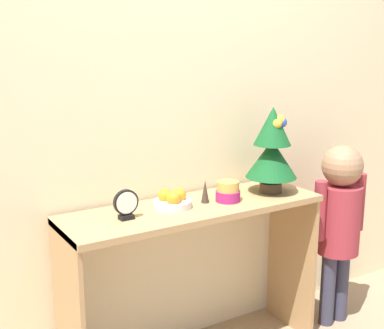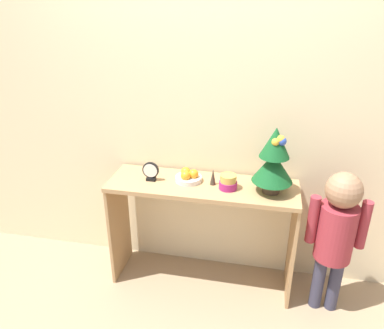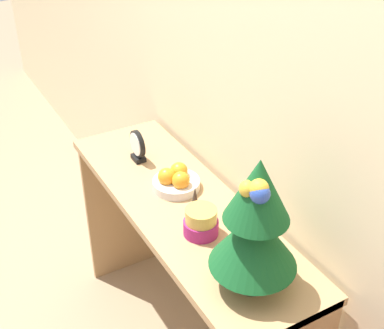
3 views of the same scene
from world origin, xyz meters
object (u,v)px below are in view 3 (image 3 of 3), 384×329
object	(u,v)px
mini_tree	(256,223)
singing_bowl	(201,222)
desk_clock	(137,146)
figurine	(195,200)
fruit_bowl	(176,180)

from	to	relation	value
mini_tree	singing_bowl	size ratio (longest dim) A/B	3.68
mini_tree	desk_clock	bearing A→B (deg)	179.97
singing_bowl	figurine	xyz separation A→B (m)	(-0.10, 0.04, 0.01)
fruit_bowl	singing_bowl	world-z (taller)	singing_bowl
mini_tree	singing_bowl	bearing A→B (deg)	-177.51
mini_tree	figurine	size ratio (longest dim) A/B	3.98
desk_clock	mini_tree	bearing A→B (deg)	-0.03
fruit_bowl	desk_clock	distance (m)	0.25
mini_tree	figurine	bearing A→B (deg)	176.10
singing_bowl	desk_clock	world-z (taller)	desk_clock
mini_tree	figurine	distance (m)	0.41
fruit_bowl	singing_bowl	xyz separation A→B (m)	(0.27, -0.05, 0.01)
desk_clock	figurine	bearing A→B (deg)	3.47
figurine	fruit_bowl	bearing A→B (deg)	174.91
fruit_bowl	desk_clock	size ratio (longest dim) A/B	1.35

